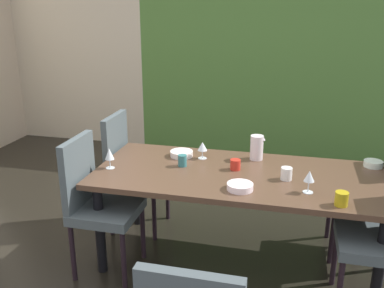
# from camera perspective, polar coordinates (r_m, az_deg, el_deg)

# --- Properties ---
(ground_plane) EXTENTS (5.89, 5.64, 0.02)m
(ground_plane) POSITION_cam_1_polar(r_m,az_deg,el_deg) (3.37, -6.04, -15.74)
(ground_plane) COLOR black
(back_panel_interior) EXTENTS (1.95, 0.10, 2.71)m
(back_panel_interior) POSITION_cam_1_polar(r_m,az_deg,el_deg) (6.17, -15.41, 12.85)
(back_panel_interior) COLOR beige
(back_panel_interior) RESTS_ON ground_plane
(garden_window_panel) EXTENTS (3.93, 0.10, 2.71)m
(garden_window_panel) POSITION_cam_1_polar(r_m,az_deg,el_deg) (5.41, 13.81, 12.30)
(garden_window_panel) COLOR #4C7834
(garden_window_panel) RESTS_ON ground_plane
(dining_table) EXTENTS (2.06, 0.93, 0.72)m
(dining_table) POSITION_cam_1_polar(r_m,az_deg,el_deg) (3.11, 6.22, -5.10)
(dining_table) COLOR #513928
(dining_table) RESTS_ON ground_plane
(chair_left_near) EXTENTS (0.45, 0.44, 1.00)m
(chair_left_near) POSITION_cam_1_polar(r_m,az_deg,el_deg) (3.12, -12.73, -7.12)
(chair_left_near) COLOR #465053
(chair_left_near) RESTS_ON ground_plane
(chair_left_far) EXTENTS (0.45, 0.44, 1.00)m
(chair_left_far) POSITION_cam_1_polar(r_m,az_deg,el_deg) (3.66, -8.31, -2.96)
(chair_left_far) COLOR #465053
(chair_left_far) RESTS_ON ground_plane
(chair_right_far) EXTENTS (0.44, 0.44, 0.96)m
(chair_right_far) POSITION_cam_1_polar(r_m,az_deg,el_deg) (3.48, 22.94, -5.66)
(chair_right_far) COLOR #465053
(chair_right_far) RESTS_ON ground_plane
(wine_glass_south) EXTENTS (0.07, 0.07, 0.14)m
(wine_glass_south) POSITION_cam_1_polar(r_m,az_deg,el_deg) (3.31, 1.41, -0.38)
(wine_glass_south) COLOR silver
(wine_glass_south) RESTS_ON dining_table
(wine_glass_west) EXTENTS (0.07, 0.07, 0.16)m
(wine_glass_west) POSITION_cam_1_polar(r_m,az_deg,el_deg) (3.17, -10.96, -1.37)
(wine_glass_west) COLOR silver
(wine_glass_west) RESTS_ON dining_table
(wine_glass_rear) EXTENTS (0.07, 0.07, 0.15)m
(wine_glass_rear) POSITION_cam_1_polar(r_m,az_deg,el_deg) (2.81, 15.36, -4.27)
(wine_glass_rear) COLOR silver
(wine_glass_rear) RESTS_ON dining_table
(serving_bowl_front) EXTENTS (0.17, 0.17, 0.04)m
(serving_bowl_front) POSITION_cam_1_polar(r_m,az_deg,el_deg) (2.81, 6.42, -5.66)
(serving_bowl_front) COLOR white
(serving_bowl_front) RESTS_ON dining_table
(serving_bowl_right) EXTENTS (0.18, 0.18, 0.04)m
(serving_bowl_right) POSITION_cam_1_polar(r_m,az_deg,el_deg) (3.38, -1.41, -1.30)
(serving_bowl_right) COLOR white
(serving_bowl_right) RESTS_ON dining_table
(serving_bowl_east) EXTENTS (0.14, 0.14, 0.05)m
(serving_bowl_east) POSITION_cam_1_polar(r_m,az_deg,el_deg) (3.44, 23.01, -2.44)
(serving_bowl_east) COLOR white
(serving_bowl_east) RESTS_ON dining_table
(cup_corner) EXTENTS (0.06, 0.06, 0.09)m
(cup_corner) POSITION_cam_1_polar(r_m,az_deg,el_deg) (3.17, -1.29, -2.23)
(cup_corner) COLOR #306F71
(cup_corner) RESTS_ON dining_table
(cup_near_window) EXTENTS (0.08, 0.08, 0.08)m
(cup_near_window) POSITION_cam_1_polar(r_m,az_deg,el_deg) (3.12, 5.80, -2.75)
(cup_near_window) COLOR red
(cup_near_window) RESTS_ON dining_table
(cup_near_shelf) EXTENTS (0.08, 0.08, 0.09)m
(cup_near_shelf) POSITION_cam_1_polar(r_m,az_deg,el_deg) (2.72, 19.31, -6.92)
(cup_near_shelf) COLOR #B49816
(cup_near_shelf) RESTS_ON dining_table
(cup_left) EXTENTS (0.08, 0.08, 0.09)m
(cup_left) POSITION_cam_1_polar(r_m,az_deg,el_deg) (3.00, 12.48, -3.88)
(cup_left) COLOR white
(cup_left) RESTS_ON dining_table
(pitcher_center) EXTENTS (0.11, 0.10, 0.19)m
(pitcher_center) POSITION_cam_1_polar(r_m,az_deg,el_deg) (3.33, 8.64, -0.45)
(pitcher_center) COLOR silver
(pitcher_center) RESTS_ON dining_table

